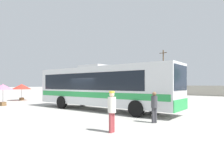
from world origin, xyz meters
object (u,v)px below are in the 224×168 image
Objects in this scene: coach_bus_silver_green at (101,86)px; vendor_umbrella_secondary_red at (22,87)px; passenger_waiting_on_apron at (112,109)px; vendor_umbrella_near_gate_pink at (3,88)px; parked_car_leftmost_black at (118,90)px; roadside_tree_midleft at (178,77)px; attendant_by_bus_door at (154,105)px; parked_car_second_maroon at (137,90)px; utility_pole_near at (163,71)px; roadside_tree_left at (143,76)px.

vendor_umbrella_secondary_red is at bearing 177.38° from coach_bus_silver_green.
vendor_umbrella_near_gate_pink is (-14.46, 1.59, 0.73)m from passenger_waiting_on_apron.
passenger_waiting_on_apron is 35.73m from parked_car_leftmost_black.
coach_bus_silver_green is at bearing -81.05° from roadside_tree_midleft.
coach_bus_silver_green is 7.59× the size of attendant_by_bus_door.
attendant_by_bus_door is 0.35× the size of parked_car_second_maroon.
utility_pole_near is 7.01m from roadside_tree_left.
attendant_by_bus_door is 0.17× the size of utility_pole_near.
passenger_waiting_on_apron is 0.85× the size of vendor_umbrella_near_gate_pink.
parked_car_second_maroon is 7.28m from utility_pole_near.
parked_car_leftmost_black is at bearing 130.18° from attendant_by_bus_door.
vendor_umbrella_near_gate_pink is at bearing -41.34° from vendor_umbrella_secondary_red.
passenger_waiting_on_apron is 0.34× the size of roadside_tree_midleft.
attendant_by_bus_door is 0.32× the size of roadside_tree_midleft.
parked_car_leftmost_black is 0.96× the size of parked_car_second_maroon.
vendor_umbrella_secondary_red reaches higher than passenger_waiting_on_apron.
utility_pole_near is at bearing 112.96° from attendant_by_bus_door.
vendor_umbrella_secondary_red reaches higher than vendor_umbrella_near_gate_pink.
passenger_waiting_on_apron is 40.61m from roadside_tree_left.
utility_pole_near reaches higher than roadside_tree_left.
attendant_by_bus_door is at bearing -20.55° from coach_bus_silver_green.
coach_bus_silver_green is 1.31× the size of utility_pole_near.
vendor_umbrella_secondary_red is at bearing 171.97° from attendant_by_bus_door.
coach_bus_silver_green is 6.16m from attendant_by_bus_door.
parked_car_second_maroon is (3.25, 22.69, -0.91)m from vendor_umbrella_secondary_red.
utility_pole_near is 1.83× the size of roadside_tree_midleft.
attendant_by_bus_door is at bearing -67.04° from utility_pole_near.
utility_pole_near reaches higher than parked_car_second_maroon.
coach_bus_silver_green is at bearing -66.15° from roadside_tree_left.
parked_car_leftmost_black is at bearing -152.95° from utility_pole_near.
utility_pole_near reaches higher than parked_car_leftmost_black.
attendant_by_bus_door is at bearing -57.18° from parked_car_second_maroon.
roadside_tree_midleft is (4.34, 34.64, 1.96)m from vendor_umbrella_near_gate_pink.
passenger_waiting_on_apron is 14.57m from vendor_umbrella_near_gate_pink.
vendor_umbrella_secondary_red is 28.53m from utility_pole_near.
utility_pole_near is at bearing 104.22° from coach_bus_silver_green.
vendor_umbrella_secondary_red is at bearing -84.87° from parked_car_leftmost_black.
vendor_umbrella_near_gate_pink is at bearing -75.93° from parked_car_leftmost_black.
parked_car_second_maroon is 0.77× the size of roadside_tree_left.
coach_bus_silver_green is 31.54m from roadside_tree_midleft.
utility_pole_near is 1.56× the size of roadside_tree_left.
coach_bus_silver_green is 6.10× the size of vendor_umbrella_near_gate_pink.
passenger_waiting_on_apron is at bearing -44.41° from coach_bus_silver_green.
roadside_tree_midleft is (-10.59, 33.25, 2.75)m from attendant_by_bus_door.
vendor_umbrella_near_gate_pink is at bearing -82.77° from roadside_tree_left.
coach_bus_silver_green is at bearing -2.62° from vendor_umbrella_secondary_red.
vendor_umbrella_near_gate_pink reaches higher than parked_car_second_maroon.
parked_car_second_maroon is at bearing 114.70° from coach_bus_silver_green.
roadside_tree_left is at bearing 113.85° from coach_bus_silver_green.
roadside_tree_midleft is at bearing 33.99° from parked_car_leftmost_black.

